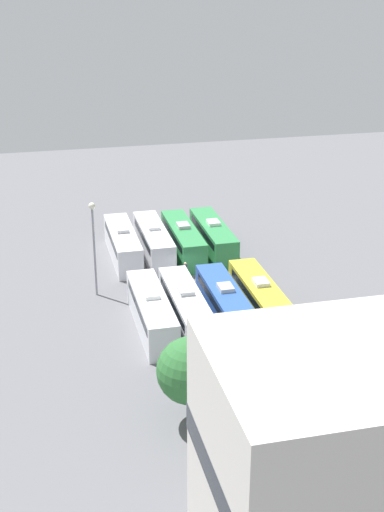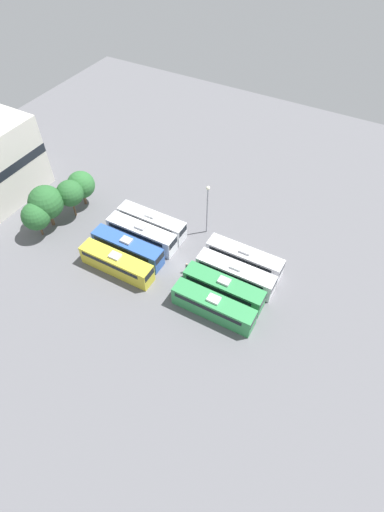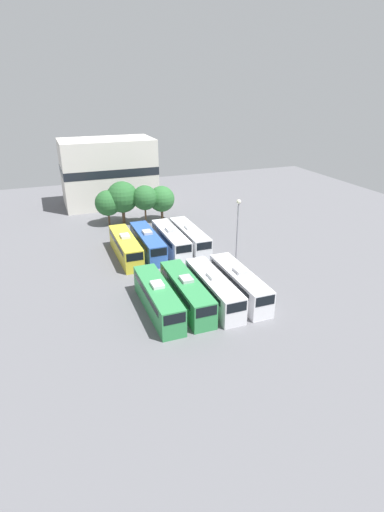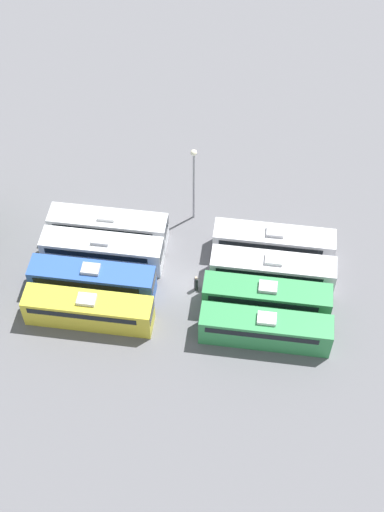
{
  "view_description": "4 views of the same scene",
  "coord_description": "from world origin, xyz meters",
  "px_view_note": "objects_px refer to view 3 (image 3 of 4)",
  "views": [
    {
      "loc": [
        13.76,
        60.48,
        28.84
      ],
      "look_at": [
        -0.5,
        0.71,
        3.22
      ],
      "focal_mm": 50.0,
      "sensor_mm": 36.0,
      "label": 1
    },
    {
      "loc": [
        -32.2,
        -19.75,
        44.71
      ],
      "look_at": [
        1.18,
        -1.21,
        2.06
      ],
      "focal_mm": 28.0,
      "sensor_mm": 36.0,
      "label": 2
    },
    {
      "loc": [
        -14.67,
        -43.64,
        22.73
      ],
      "look_at": [
        1.82,
        -0.55,
        2.51
      ],
      "focal_mm": 28.0,
      "sensor_mm": 36.0,
      "label": 3
    },
    {
      "loc": [
        -38.38,
        -5.89,
        53.23
      ],
      "look_at": [
        1.23,
        -0.57,
        2.9
      ],
      "focal_mm": 50.0,
      "sensor_mm": 36.0,
      "label": 4
    }
  ],
  "objects_px": {
    "bus_0": "(158,297)",
    "bus_1": "(186,291)",
    "depot_building": "(108,172)",
    "bus_2": "(213,288)",
    "bus_6": "(171,239)",
    "bus_5": "(148,242)",
    "worker_person": "(178,272)",
    "light_pole": "(238,222)",
    "tree_3": "(162,199)",
    "bus_4": "(126,246)",
    "tree_2": "(145,198)",
    "tree_1": "(122,197)",
    "bus_3": "(239,283)",
    "bus_7": "(190,237)",
    "tree_0": "(108,203)"
  },
  "relations": [
    {
      "from": "bus_7",
      "to": "tree_2",
      "type": "distance_m",
      "value": 13.65
    },
    {
      "from": "tree_2",
      "to": "tree_3",
      "type": "height_order",
      "value": "tree_2"
    },
    {
      "from": "light_pole",
      "to": "bus_1",
      "type": "bearing_deg",
      "value": -142.11
    },
    {
      "from": "bus_4",
      "to": "depot_building",
      "type": "distance_m",
      "value": 28.28
    },
    {
      "from": "tree_2",
      "to": "tree_3",
      "type": "distance_m",
      "value": 3.23
    },
    {
      "from": "tree_2",
      "to": "tree_1",
      "type": "bearing_deg",
      "value": 153.66
    },
    {
      "from": "bus_2",
      "to": "tree_2",
      "type": "relative_size",
      "value": 1.69
    },
    {
      "from": "tree_1",
      "to": "tree_2",
      "type": "distance_m",
      "value": 3.9
    },
    {
      "from": "bus_1",
      "to": "bus_5",
      "type": "height_order",
      "value": "same"
    },
    {
      "from": "bus_0",
      "to": "tree_2",
      "type": "xyz_separation_m",
      "value": [
        6.26,
        28.61,
        2.93
      ]
    },
    {
      "from": "bus_0",
      "to": "tree_0",
      "type": "relative_size",
      "value": 1.88
    },
    {
      "from": "bus_2",
      "to": "bus_6",
      "type": "relative_size",
      "value": 1.0
    },
    {
      "from": "bus_4",
      "to": "bus_5",
      "type": "xyz_separation_m",
      "value": [
        3.27,
        0.37,
        0.0
      ]
    },
    {
      "from": "tree_0",
      "to": "worker_person",
      "type": "bearing_deg",
      "value": -79.64
    },
    {
      "from": "bus_7",
      "to": "tree_0",
      "type": "xyz_separation_m",
      "value": [
        -9.32,
        14.58,
        2.19
      ]
    },
    {
      "from": "bus_0",
      "to": "bus_3",
      "type": "bearing_deg",
      "value": -0.62
    },
    {
      "from": "bus_1",
      "to": "tree_3",
      "type": "bearing_deg",
      "value": 78.14
    },
    {
      "from": "worker_person",
      "to": "bus_5",
      "type": "bearing_deg",
      "value": 98.44
    },
    {
      "from": "bus_4",
      "to": "tree_2",
      "type": "relative_size",
      "value": 1.69
    },
    {
      "from": "bus_3",
      "to": "bus_7",
      "type": "xyz_separation_m",
      "value": [
        -0.13,
        15.79,
        0.0
      ]
    },
    {
      "from": "light_pole",
      "to": "bus_5",
      "type": "bearing_deg",
      "value": 142.17
    },
    {
      "from": "light_pole",
      "to": "bus_7",
      "type": "bearing_deg",
      "value": 116.09
    },
    {
      "from": "bus_6",
      "to": "tree_2",
      "type": "height_order",
      "value": "tree_2"
    },
    {
      "from": "depot_building",
      "to": "bus_2",
      "type": "bearing_deg",
      "value": -85.31
    },
    {
      "from": "bus_1",
      "to": "worker_person",
      "type": "bearing_deg",
      "value": 78.99
    },
    {
      "from": "tree_1",
      "to": "bus_5",
      "type": "bearing_deg",
      "value": -88.42
    },
    {
      "from": "bus_0",
      "to": "bus_6",
      "type": "bearing_deg",
      "value": 67.2
    },
    {
      "from": "bus_0",
      "to": "bus_1",
      "type": "distance_m",
      "value": 3.29
    },
    {
      "from": "tree_1",
      "to": "bus_3",
      "type": "bearing_deg",
      "value": -77.25
    },
    {
      "from": "bus_1",
      "to": "depot_building",
      "type": "height_order",
      "value": "depot_building"
    },
    {
      "from": "worker_person",
      "to": "tree_2",
      "type": "relative_size",
      "value": 0.27
    },
    {
      "from": "bus_2",
      "to": "bus_5",
      "type": "distance_m",
      "value": 16.34
    },
    {
      "from": "bus_0",
      "to": "worker_person",
      "type": "height_order",
      "value": "bus_0"
    },
    {
      "from": "bus_0",
      "to": "bus_1",
      "type": "bearing_deg",
      "value": 2.1
    },
    {
      "from": "bus_0",
      "to": "bus_4",
      "type": "height_order",
      "value": "same"
    },
    {
      "from": "bus_5",
      "to": "worker_person",
      "type": "relative_size",
      "value": 6.14
    },
    {
      "from": "bus_6",
      "to": "tree_1",
      "type": "distance_m",
      "value": 15.46
    },
    {
      "from": "bus_5",
      "to": "bus_7",
      "type": "height_order",
      "value": "same"
    },
    {
      "from": "bus_5",
      "to": "bus_7",
      "type": "xyz_separation_m",
      "value": [
        6.36,
        -0.13,
        0.0
      ]
    },
    {
      "from": "tree_2",
      "to": "bus_6",
      "type": "bearing_deg",
      "value": -88.57
    },
    {
      "from": "bus_5",
      "to": "tree_0",
      "type": "height_order",
      "value": "tree_0"
    },
    {
      "from": "bus_2",
      "to": "tree_1",
      "type": "relative_size",
      "value": 1.55
    },
    {
      "from": "bus_6",
      "to": "worker_person",
      "type": "height_order",
      "value": "bus_6"
    },
    {
      "from": "bus_3",
      "to": "worker_person",
      "type": "relative_size",
      "value": 6.14
    },
    {
      "from": "bus_7",
      "to": "bus_6",
      "type": "bearing_deg",
      "value": -179.33
    },
    {
      "from": "tree_3",
      "to": "depot_building",
      "type": "xyz_separation_m",
      "value": [
        -6.55,
        14.06,
        2.48
      ]
    },
    {
      "from": "bus_3",
      "to": "tree_2",
      "type": "bearing_deg",
      "value": 96.74
    },
    {
      "from": "worker_person",
      "to": "tree_0",
      "type": "bearing_deg",
      "value": 100.36
    },
    {
      "from": "bus_0",
      "to": "bus_2",
      "type": "xyz_separation_m",
      "value": [
        6.39,
        -0.2,
        0.0
      ]
    },
    {
      "from": "tree_0",
      "to": "depot_building",
      "type": "height_order",
      "value": "depot_building"
    }
  ]
}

